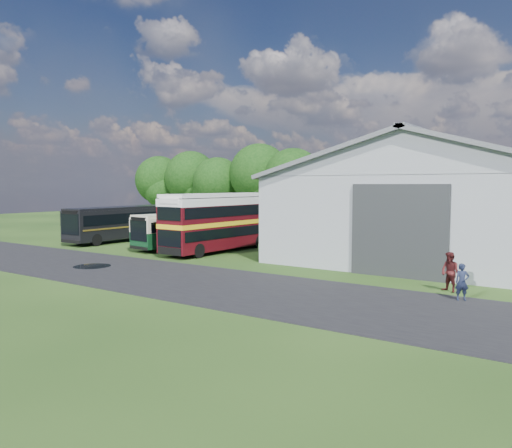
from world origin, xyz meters
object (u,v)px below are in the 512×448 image
Objects in this scene: storage_shed at (453,196)px; visitor_a at (462,282)px; bus_green_single at (191,229)px; visitor_b at (450,272)px; bus_maroon_double at (219,223)px; bus_dark_single at (123,223)px.

visitor_a is at bearing -75.64° from storage_shed.
bus_green_single is 21.95m from visitor_b.
visitor_b is (3.19, -14.28, -3.24)m from storage_shed.
bus_green_single is (-17.95, -8.43, -2.71)m from storage_shed.
visitor_b reaches higher than visitor_a.
bus_maroon_double reaches higher than bus_green_single.
storage_shed is 2.44× the size of bus_maroon_double.
bus_maroon_double is at bearing -168.68° from visitor_b.
visitor_a is 1.69m from visitor_b.
bus_dark_single is 6.96× the size of visitor_a.
storage_shed is 20.02m from bus_green_single.
visitor_a is (4.03, -15.75, -3.37)m from storage_shed.
visitor_b is (-0.84, 1.46, 0.13)m from visitor_a.
visitor_a is 0.86× the size of visitor_b.
storage_shed reaches higher than visitor_b.
visitor_b is at bearing -8.27° from bus_green_single.
bus_dark_single is at bearing 136.87° from visitor_a.
visitor_a is (21.99, -7.31, -0.67)m from bus_green_single.
storage_shed is 2.25× the size of bus_dark_single.
visitor_b is (17.67, -5.09, -1.23)m from bus_maroon_double.
storage_shed reaches higher than bus_green_single.
bus_green_single is 6.40× the size of visitor_a.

